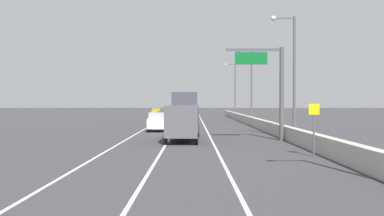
# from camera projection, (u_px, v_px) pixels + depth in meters

# --- Properties ---
(ground_plane) EXTENTS (320.00, 320.00, 0.00)m
(ground_plane) POSITION_uv_depth(u_px,v_px,m) (194.00, 122.00, 70.64)
(ground_plane) COLOR #38383A
(lane_stripe_left) EXTENTS (0.16, 130.00, 0.00)m
(lane_stripe_left) POSITION_uv_depth(u_px,v_px,m) (152.00, 125.00, 61.66)
(lane_stripe_left) COLOR silver
(lane_stripe_left) RESTS_ON ground_plane
(lane_stripe_center) EXTENTS (0.16, 130.00, 0.00)m
(lane_stripe_center) POSITION_uv_depth(u_px,v_px,m) (179.00, 125.00, 61.65)
(lane_stripe_center) COLOR silver
(lane_stripe_center) RESTS_ON ground_plane
(lane_stripe_right) EXTENTS (0.16, 130.00, 0.00)m
(lane_stripe_right) POSITION_uv_depth(u_px,v_px,m) (205.00, 125.00, 61.64)
(lane_stripe_right) COLOR silver
(lane_stripe_right) RESTS_ON ground_plane
(jersey_barrier_right) EXTENTS (0.60, 120.00, 1.10)m
(jersey_barrier_right) POSITION_uv_depth(u_px,v_px,m) (272.00, 127.00, 46.62)
(jersey_barrier_right) COLOR #B2ADA3
(jersey_barrier_right) RESTS_ON ground_plane
(overhead_sign_gantry) EXTENTS (4.68, 0.36, 7.50)m
(overhead_sign_gantry) POSITION_uv_depth(u_px,v_px,m) (274.00, 82.00, 37.59)
(overhead_sign_gantry) COLOR #47474C
(overhead_sign_gantry) RESTS_ON ground_plane
(speed_advisory_sign) EXTENTS (0.60, 0.11, 3.00)m
(speed_advisory_sign) POSITION_uv_depth(u_px,v_px,m) (315.00, 126.00, 26.53)
(speed_advisory_sign) COLOR #4C4C51
(speed_advisory_sign) RESTS_ON ground_plane
(lamp_post_right_second) EXTENTS (2.14, 0.44, 10.45)m
(lamp_post_right_second) POSITION_uv_depth(u_px,v_px,m) (293.00, 68.00, 39.95)
(lamp_post_right_second) COLOR #4C4C51
(lamp_post_right_second) RESTS_ON ground_plane
(lamp_post_right_third) EXTENTS (2.14, 0.44, 10.45)m
(lamp_post_right_third) POSITION_uv_depth(u_px,v_px,m) (251.00, 81.00, 65.13)
(lamp_post_right_third) COLOR #4C4C51
(lamp_post_right_third) RESTS_ON ground_plane
(lamp_post_right_fourth) EXTENTS (2.14, 0.44, 10.45)m
(lamp_post_right_fourth) POSITION_uv_depth(u_px,v_px,m) (235.00, 87.00, 90.30)
(lamp_post_right_fourth) COLOR #4C4C51
(lamp_post_right_fourth) RESTS_ON ground_plane
(car_gray_0) EXTENTS (1.92, 4.81, 2.02)m
(car_gray_0) POSITION_uv_depth(u_px,v_px,m) (191.00, 112.00, 95.10)
(car_gray_0) COLOR slate
(car_gray_0) RESTS_ON ground_plane
(car_white_1) EXTENTS (2.04, 4.40, 1.98)m
(car_white_1) POSITION_uv_depth(u_px,v_px,m) (159.00, 122.00, 49.22)
(car_white_1) COLOR white
(car_white_1) RESTS_ON ground_plane
(car_black_2) EXTENTS (2.03, 4.56, 1.86)m
(car_black_2) POSITION_uv_depth(u_px,v_px,m) (173.00, 114.00, 82.21)
(car_black_2) COLOR black
(car_black_2) RESTS_ON ground_plane
(car_green_3) EXTENTS (1.88, 4.34, 1.85)m
(car_green_3) POSITION_uv_depth(u_px,v_px,m) (165.00, 118.00, 60.91)
(car_green_3) COLOR #196033
(car_green_3) RESTS_ON ground_plane
(car_yellow_4) EXTENTS (1.87, 4.14, 1.90)m
(car_yellow_4) POSITION_uv_depth(u_px,v_px,m) (158.00, 113.00, 86.83)
(car_yellow_4) COLOR gold
(car_yellow_4) RESTS_ON ground_plane
(car_blue_5) EXTENTS (1.95, 4.61, 2.14)m
(car_blue_5) POSITION_uv_depth(u_px,v_px,m) (188.00, 118.00, 59.70)
(car_blue_5) COLOR #1E389E
(car_blue_5) RESTS_ON ground_plane
(box_truck) EXTENTS (2.70, 9.43, 3.93)m
(box_truck) POSITION_uv_depth(u_px,v_px,m) (185.00, 118.00, 38.11)
(box_truck) COLOR #4C4C51
(box_truck) RESTS_ON ground_plane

